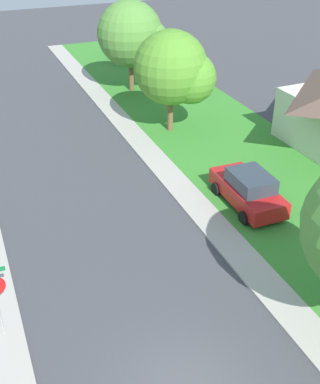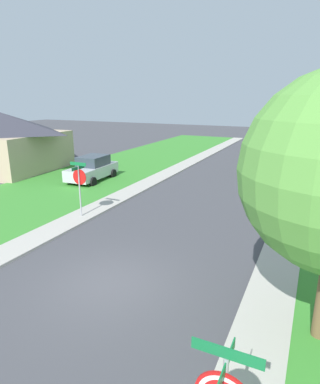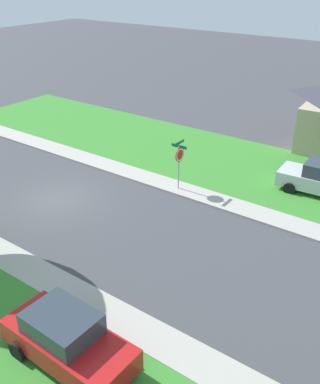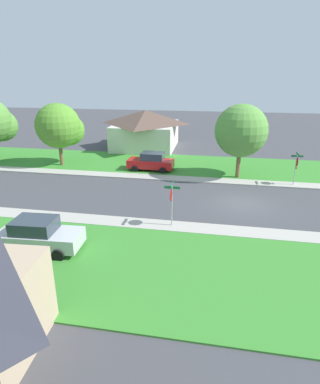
# 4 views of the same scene
# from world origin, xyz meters

# --- Properties ---
(ground_plane) EXTENTS (120.00, 120.00, 0.00)m
(ground_plane) POSITION_xyz_m (0.00, 0.00, 0.00)
(ground_plane) COLOR #424247
(sidewalk_east) EXTENTS (1.40, 56.00, 0.10)m
(sidewalk_east) POSITION_xyz_m (4.70, 12.00, 0.05)
(sidewalk_east) COLOR #ADA89E
(sidewalk_east) RESTS_ON ground
(lawn_east) EXTENTS (8.00, 56.00, 0.08)m
(lawn_east) POSITION_xyz_m (9.40, 12.00, 0.04)
(lawn_east) COLOR #38842D
(lawn_east) RESTS_ON ground
(sidewalk_west) EXTENTS (1.40, 56.00, 0.10)m
(sidewalk_west) POSITION_xyz_m (-4.70, 12.00, 0.05)
(sidewalk_west) COLOR #ADA89E
(sidewalk_west) RESTS_ON ground
(lawn_west) EXTENTS (8.00, 56.00, 0.08)m
(lawn_west) POSITION_xyz_m (-9.40, 12.00, 0.04)
(lawn_west) COLOR #38842D
(lawn_west) RESTS_ON ground
(stop_sign_near_corner) EXTENTS (0.92, 0.92, 2.77)m
(stop_sign_near_corner) POSITION_xyz_m (4.70, -4.35, 1.88)
(stop_sign_near_corner) COLOR #9E9EA3
(stop_sign_near_corner) RESTS_ON ground
(stop_sign_far_corner) EXTENTS (0.92, 0.92, 2.77)m
(stop_sign_far_corner) POSITION_xyz_m (-4.62, 4.46, 1.89)
(stop_sign_far_corner) COLOR #9E9EA3
(stop_sign_far_corner) RESTS_ON ground
(car_red_kerbside_mid) EXTENTS (2.11, 4.34, 1.76)m
(car_red_kerbside_mid) POSITION_xyz_m (6.90, 8.11, 0.87)
(car_red_kerbside_mid) COLOR red
(car_red_kerbside_mid) RESTS_ON ground
(car_silver_far_down_street) EXTENTS (2.23, 4.40, 1.76)m
(car_silver_far_down_street) POSITION_xyz_m (-8.61, 10.79, 0.87)
(car_silver_far_down_street) COLOR silver
(car_silver_far_down_street) RESTS_ON ground
(tree_sidewalk_mid) EXTENTS (4.79, 4.46, 6.41)m
(tree_sidewalk_mid) POSITION_xyz_m (6.26, -0.03, 4.03)
(tree_sidewalk_mid) COLOR brown
(tree_sidewalk_mid) RESTS_ON ground
(tree_across_right) EXTENTS (4.64, 4.32, 6.12)m
(tree_across_right) POSITION_xyz_m (7.28, 17.16, 3.82)
(tree_across_right) COLOR brown
(tree_across_right) RESTS_ON ground
(house_right_setback) EXTENTS (9.19, 8.02, 4.60)m
(house_right_setback) POSITION_xyz_m (16.73, 10.88, 2.38)
(house_right_setback) COLOR silver
(house_right_setback) RESTS_ON ground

